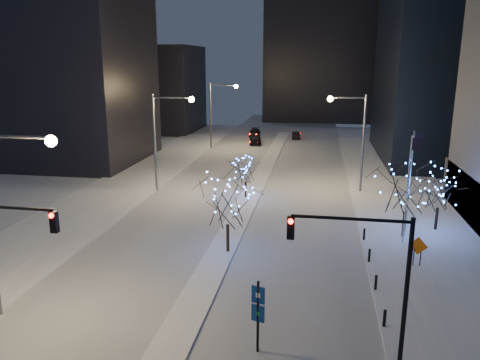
% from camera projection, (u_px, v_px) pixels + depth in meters
% --- Properties ---
extents(ground, '(160.00, 160.00, 0.00)m').
position_uv_depth(ground, '(167.00, 355.00, 21.64)').
color(ground, silver).
rests_on(ground, ground).
extents(road, '(20.00, 130.00, 0.02)m').
position_uv_depth(road, '(261.00, 177.00, 55.07)').
color(road, silver).
rests_on(road, ground).
extents(median, '(2.00, 80.00, 0.15)m').
position_uv_depth(median, '(255.00, 187.00, 50.28)').
color(median, white).
rests_on(median, ground).
extents(east_sidewalk, '(10.00, 90.00, 0.15)m').
position_uv_depth(east_sidewalk, '(420.00, 226.00, 38.29)').
color(east_sidewalk, white).
rests_on(east_sidewalk, ground).
extents(west_sidewalk, '(8.00, 90.00, 0.15)m').
position_uv_depth(west_sidewalk, '(90.00, 208.00, 43.00)').
color(west_sidewalk, white).
rests_on(west_sidewalk, ground).
extents(filler_west_near, '(22.00, 18.00, 24.00)m').
position_uv_depth(filler_west_near, '(55.00, 71.00, 61.43)').
color(filler_west_near, black).
rests_on(filler_west_near, ground).
extents(filler_west_far, '(18.00, 16.00, 16.00)m').
position_uv_depth(filler_west_far, '(151.00, 89.00, 90.75)').
color(filler_west_far, black).
rests_on(filler_west_far, ground).
extents(horizon_block, '(24.00, 14.00, 42.00)m').
position_uv_depth(horizon_block, '(321.00, 25.00, 103.35)').
color(horizon_block, black).
rests_on(horizon_block, ground).
extents(street_lamp_w_near, '(4.40, 0.56, 10.00)m').
position_uv_depth(street_lamp_w_near, '(3.00, 200.00, 23.40)').
color(street_lamp_w_near, '#595E66').
rests_on(street_lamp_w_near, ground).
extents(street_lamp_w_mid, '(4.40, 0.56, 10.00)m').
position_uv_depth(street_lamp_w_mid, '(164.00, 130.00, 47.28)').
color(street_lamp_w_mid, '#595E66').
rests_on(street_lamp_w_mid, ground).
extents(street_lamp_w_far, '(4.40, 0.56, 10.00)m').
position_uv_depth(street_lamp_w_far, '(217.00, 106.00, 71.16)').
color(street_lamp_w_far, '#595E66').
rests_on(street_lamp_w_far, ground).
extents(street_lamp_east, '(3.90, 0.56, 10.00)m').
position_uv_depth(street_lamp_east, '(355.00, 130.00, 47.06)').
color(street_lamp_east, '#595E66').
rests_on(street_lamp_east, ground).
extents(traffic_signal_east, '(5.26, 0.43, 7.00)m').
position_uv_depth(traffic_signal_east, '(371.00, 265.00, 19.96)').
color(traffic_signal_east, black).
rests_on(traffic_signal_east, ground).
extents(flagpoles, '(1.35, 2.60, 8.00)m').
position_uv_depth(flagpoles, '(410.00, 178.00, 34.76)').
color(flagpoles, silver).
rests_on(flagpoles, east_sidewalk).
extents(bollards, '(0.16, 12.16, 0.90)m').
position_uv_depth(bollards, '(372.00, 268.00, 29.39)').
color(bollards, black).
rests_on(bollards, east_sidewalk).
extents(car_near, '(2.37, 4.81, 1.58)m').
position_uv_depth(car_near, '(255.00, 140.00, 76.18)').
color(car_near, black).
rests_on(car_near, ground).
extents(car_mid, '(1.64, 3.98, 1.28)m').
position_uv_depth(car_mid, '(296.00, 135.00, 81.71)').
color(car_mid, black).
rests_on(car_mid, ground).
extents(car_far, '(2.17, 4.75, 1.35)m').
position_uv_depth(car_far, '(255.00, 133.00, 84.40)').
color(car_far, black).
rests_on(car_far, ground).
extents(holiday_tree_median_near, '(5.37, 5.37, 5.87)m').
position_uv_depth(holiday_tree_median_near, '(228.00, 200.00, 32.22)').
color(holiday_tree_median_near, black).
rests_on(holiday_tree_median_near, median).
extents(holiday_tree_median_far, '(3.73, 3.73, 4.05)m').
position_uv_depth(holiday_tree_median_far, '(246.00, 171.00, 45.63)').
color(holiday_tree_median_far, black).
rests_on(holiday_tree_median_far, median).
extents(holiday_tree_plaza_near, '(6.16, 6.16, 5.97)m').
position_uv_depth(holiday_tree_plaza_near, '(407.00, 189.00, 35.03)').
color(holiday_tree_plaza_near, black).
rests_on(holiday_tree_plaza_near, east_sidewalk).
extents(holiday_tree_plaza_far, '(4.29, 4.29, 4.83)m').
position_uv_depth(holiday_tree_plaza_far, '(439.00, 191.00, 36.68)').
color(holiday_tree_plaza_far, black).
rests_on(holiday_tree_plaza_far, east_sidewalk).
extents(wayfinding_sign, '(0.63, 0.27, 3.61)m').
position_uv_depth(wayfinding_sign, '(258.00, 309.00, 21.38)').
color(wayfinding_sign, black).
rests_on(wayfinding_sign, ground).
extents(construction_sign, '(1.16, 0.46, 2.02)m').
position_uv_depth(construction_sign, '(418.00, 249.00, 30.47)').
color(construction_sign, black).
rests_on(construction_sign, east_sidewalk).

